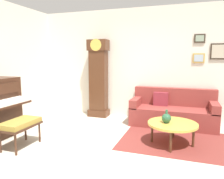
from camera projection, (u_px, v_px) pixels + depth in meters
ground_plane at (100, 155)px, 3.61m from camera, size 6.40×6.00×0.10m
wall_back at (135, 64)px, 5.64m from camera, size 5.30×0.13×2.80m
area_rug at (178, 142)px, 4.06m from camera, size 2.10×1.50×0.01m
piano_bench at (20, 125)px, 3.77m from camera, size 0.42×0.70×0.48m
grandfather_clock at (98, 80)px, 5.74m from camera, size 0.52×0.34×2.03m
couch at (173, 112)px, 5.07m from camera, size 1.90×0.80×0.84m
coffee_table at (173, 124)px, 3.89m from camera, size 0.88×0.88×0.41m
green_jug at (166, 118)px, 3.87m from camera, size 0.17×0.17×0.24m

